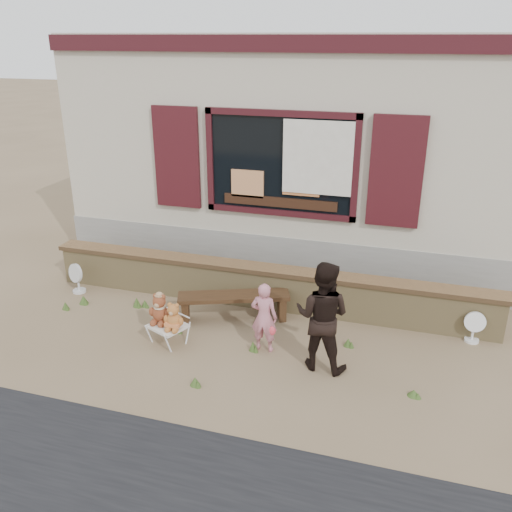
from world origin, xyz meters
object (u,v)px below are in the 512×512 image
(teddy_bear_left, at_px, (160,308))
(bench, at_px, (234,301))
(teddy_bear_right, at_px, (174,315))
(adult, at_px, (322,316))
(child, at_px, (264,317))
(folding_chair, at_px, (168,327))

(teddy_bear_left, bearing_deg, bench, 70.55)
(bench, height_order, teddy_bear_right, teddy_bear_right)
(bench, height_order, adult, adult)
(bench, bearing_deg, child, -66.95)
(folding_chair, bearing_deg, adult, 24.78)
(child, distance_m, adult, 0.85)
(teddy_bear_right, bearing_deg, folding_chair, 180.00)
(folding_chair, distance_m, teddy_bear_right, 0.26)
(folding_chair, bearing_deg, bench, 77.39)
(folding_chair, distance_m, teddy_bear_left, 0.28)
(child, bearing_deg, teddy_bear_right, 13.42)
(adult, bearing_deg, teddy_bear_left, 6.72)
(teddy_bear_right, relative_size, adult, 0.27)
(teddy_bear_left, relative_size, child, 0.44)
(bench, distance_m, adult, 1.74)
(folding_chair, relative_size, teddy_bear_left, 1.35)
(adult, bearing_deg, bench, -23.21)
(teddy_bear_left, xyz_separation_m, child, (1.44, 0.17, -0.01))
(bench, bearing_deg, adult, -51.38)
(teddy_bear_right, distance_m, child, 1.21)
(folding_chair, bearing_deg, teddy_bear_right, -0.00)
(teddy_bear_left, height_order, child, child)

